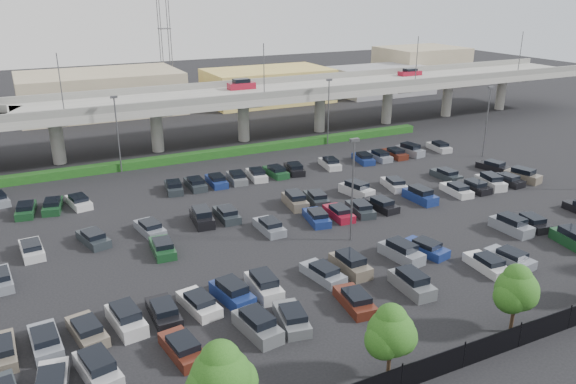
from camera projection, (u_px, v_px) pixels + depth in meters
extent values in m
plane|color=black|center=(311.00, 213.00, 61.94)|extent=(280.00, 280.00, 0.00)
cube|color=gray|center=(213.00, 99.00, 86.37)|extent=(150.00, 13.00, 1.10)
cube|color=slate|center=(227.00, 99.00, 80.75)|extent=(150.00, 0.50, 1.00)
cube|color=slate|center=(200.00, 86.00, 91.27)|extent=(150.00, 0.50, 1.00)
cylinder|color=gray|center=(57.00, 140.00, 78.13)|extent=(1.80, 1.80, 6.70)
cube|color=slate|center=(54.00, 118.00, 77.04)|extent=(2.60, 9.75, 0.50)
cylinder|color=gray|center=(157.00, 130.00, 83.96)|extent=(1.80, 1.80, 6.70)
cube|color=slate|center=(155.00, 109.00, 82.88)|extent=(2.60, 9.75, 0.50)
cylinder|color=gray|center=(244.00, 120.00, 89.80)|extent=(1.80, 1.80, 6.70)
cube|color=slate|center=(243.00, 101.00, 88.72)|extent=(2.60, 9.75, 0.50)
cylinder|color=gray|center=(320.00, 112.00, 95.63)|extent=(1.80, 1.80, 6.70)
cube|color=slate|center=(320.00, 94.00, 94.55)|extent=(2.60, 9.75, 0.50)
cylinder|color=gray|center=(387.00, 105.00, 101.47)|extent=(1.80, 1.80, 6.70)
cube|color=slate|center=(388.00, 87.00, 100.39)|extent=(2.60, 9.75, 0.50)
cylinder|color=gray|center=(447.00, 99.00, 107.30)|extent=(1.80, 1.80, 6.70)
cube|color=slate|center=(449.00, 82.00, 106.22)|extent=(2.60, 9.75, 0.50)
cylinder|color=gray|center=(501.00, 93.00, 113.14)|extent=(1.80, 1.80, 6.70)
cube|color=slate|center=(503.00, 77.00, 112.06)|extent=(2.60, 9.75, 0.50)
cube|color=maroon|center=(241.00, 86.00, 91.03)|extent=(4.40, 1.82, 1.05)
cube|color=black|center=(241.00, 81.00, 90.75)|extent=(2.60, 1.60, 0.65)
cube|color=maroon|center=(410.00, 73.00, 105.24)|extent=(4.40, 1.82, 0.82)
cube|color=black|center=(410.00, 70.00, 105.02)|extent=(2.30, 1.60, 0.50)
cylinder|color=#4D4D52|center=(61.00, 85.00, 70.51)|extent=(0.14, 0.14, 8.00)
cylinder|color=#4D4D52|center=(264.00, 71.00, 82.18)|extent=(0.14, 0.14, 8.00)
cylinder|color=#4D4D52|center=(417.00, 61.00, 93.85)|extent=(0.14, 0.14, 8.00)
cylinder|color=#4D4D52|center=(520.00, 54.00, 103.85)|extent=(0.14, 0.14, 8.00)
cube|color=#103A12|center=(230.00, 152.00, 82.79)|extent=(66.00, 1.60, 1.10)
cube|color=black|center=(509.00, 340.00, 38.07)|extent=(70.00, 0.06, 1.80)
cylinder|color=black|center=(402.00, 377.00, 34.29)|extent=(0.10, 0.10, 2.00)
cylinder|color=black|center=(464.00, 355.00, 36.37)|extent=(0.10, 0.10, 2.00)
cylinder|color=black|center=(520.00, 335.00, 38.45)|extent=(0.10, 0.10, 2.00)
cylinder|color=black|center=(570.00, 317.00, 40.54)|extent=(0.10, 0.10, 2.00)
sphere|color=#1E4B14|center=(221.00, 377.00, 30.06)|extent=(3.39, 3.39, 3.39)
sphere|color=#1E4B14|center=(234.00, 381.00, 30.68)|extent=(2.67, 2.67, 2.67)
sphere|color=#1E4B14|center=(220.00, 361.00, 29.84)|extent=(2.30, 2.30, 2.30)
cylinder|color=#332316|center=(389.00, 365.00, 35.41)|extent=(0.26, 0.26, 1.96)
sphere|color=#1E4B14|center=(391.00, 333.00, 34.59)|extent=(3.04, 3.04, 3.04)
sphere|color=#1E4B14|center=(399.00, 337.00, 35.15)|extent=(2.39, 2.39, 2.39)
sphere|color=#1E4B14|center=(384.00, 341.00, 34.38)|extent=(2.39, 2.39, 2.39)
sphere|color=#1E4B14|center=(391.00, 320.00, 34.40)|extent=(2.06, 2.06, 2.06)
cylinder|color=#332316|center=(512.00, 320.00, 40.23)|extent=(0.26, 0.26, 1.97)
sphere|color=#1E4B14|center=(517.00, 290.00, 39.40)|extent=(3.07, 3.07, 3.07)
sphere|color=#1E4B14|center=(522.00, 294.00, 39.97)|extent=(2.41, 2.41, 2.41)
sphere|color=#1E4B14|center=(511.00, 297.00, 39.20)|extent=(2.41, 2.41, 2.41)
sphere|color=#1E4B14|center=(518.00, 278.00, 39.22)|extent=(2.08, 2.08, 2.08)
cube|color=black|center=(51.00, 379.00, 34.08)|extent=(1.94, 2.52, 0.50)
cube|color=#B3B2B7|center=(98.00, 371.00, 35.57)|extent=(2.65, 4.67, 1.05)
cube|color=black|center=(97.00, 360.00, 35.28)|extent=(2.08, 2.87, 0.65)
cube|color=#512015|center=(183.00, 349.00, 37.90)|extent=(2.41, 4.61, 0.82)
cube|color=black|center=(183.00, 343.00, 37.51)|extent=(1.90, 2.50, 0.50)
cube|color=slate|center=(257.00, 327.00, 40.15)|extent=(2.44, 4.62, 1.05)
cube|color=black|center=(257.00, 317.00, 39.87)|extent=(1.96, 2.80, 0.65)
cube|color=slate|center=(292.00, 319.00, 41.34)|extent=(2.56, 4.65, 0.82)
cube|color=black|center=(293.00, 313.00, 40.95)|extent=(1.98, 2.54, 0.50)
cube|color=#512015|center=(355.00, 302.00, 43.63)|extent=(2.29, 4.57, 0.82)
cube|color=black|center=(356.00, 296.00, 43.24)|extent=(1.85, 2.46, 0.50)
cube|color=slate|center=(412.00, 285.00, 45.88)|extent=(2.00, 4.47, 1.05)
cube|color=black|center=(412.00, 276.00, 45.60)|extent=(1.71, 2.67, 0.65)
cube|color=silver|center=(487.00, 265.00, 49.36)|extent=(2.13, 4.52, 0.82)
cube|color=black|center=(489.00, 260.00, 48.97)|extent=(1.76, 2.41, 0.50)
cube|color=slate|center=(510.00, 259.00, 50.50)|extent=(2.36, 4.59, 0.82)
cube|color=black|center=(512.00, 253.00, 50.12)|extent=(1.88, 2.48, 0.50)
cube|color=#174221|center=(572.00, 240.00, 53.90)|extent=(2.57, 4.65, 1.05)
cube|color=black|center=(574.00, 233.00, 53.62)|extent=(2.04, 2.84, 0.65)
cube|color=#696052|center=(1.00, 353.00, 37.52)|extent=(1.99, 4.47, 0.82)
cube|color=black|center=(0.00, 346.00, 37.13)|extent=(1.69, 2.36, 0.50)
cube|color=slate|center=(46.00, 342.00, 38.67)|extent=(2.13, 4.52, 0.82)
cube|color=black|center=(45.00, 336.00, 38.28)|extent=(1.76, 2.41, 0.50)
cube|color=#696052|center=(87.00, 332.00, 39.81)|extent=(2.59, 4.66, 0.82)
cube|color=black|center=(87.00, 326.00, 39.43)|extent=(1.99, 2.55, 0.50)
cube|color=silver|center=(126.00, 321.00, 40.92)|extent=(2.41, 4.61, 1.05)
cube|color=black|center=(125.00, 311.00, 40.64)|extent=(1.95, 2.80, 0.65)
cube|color=black|center=(164.00, 313.00, 42.10)|extent=(1.82, 4.40, 0.82)
cube|color=black|center=(164.00, 307.00, 41.72)|extent=(1.60, 2.30, 0.50)
cube|color=silver|center=(199.00, 304.00, 43.25)|extent=(2.54, 4.65, 0.82)
cube|color=black|center=(199.00, 298.00, 42.87)|extent=(1.97, 2.54, 0.50)
cube|color=navy|center=(232.00, 295.00, 44.36)|extent=(2.55, 4.65, 1.05)
cube|color=black|center=(232.00, 286.00, 44.07)|extent=(2.03, 2.84, 0.65)
cube|color=silver|center=(264.00, 287.00, 45.50)|extent=(1.95, 4.45, 1.05)
cube|color=black|center=(264.00, 278.00, 45.22)|extent=(1.68, 2.65, 0.65)
cube|color=slate|center=(323.00, 274.00, 47.83)|extent=(2.51, 4.64, 0.82)
cube|color=black|center=(324.00, 268.00, 47.45)|extent=(1.95, 2.53, 0.50)
cube|color=#696052|center=(350.00, 266.00, 48.94)|extent=(1.94, 4.45, 1.05)
cube|color=black|center=(351.00, 258.00, 48.66)|extent=(1.67, 2.64, 0.65)
cube|color=slate|center=(401.00, 254.00, 51.23)|extent=(2.40, 4.61, 1.05)
cube|color=black|center=(402.00, 245.00, 50.95)|extent=(1.94, 2.79, 0.65)
cube|color=navy|center=(425.00, 249.00, 52.42)|extent=(2.77, 4.70, 0.82)
cube|color=black|center=(427.00, 244.00, 52.04)|extent=(2.08, 2.60, 0.50)
cube|color=slate|center=(511.00, 227.00, 56.96)|extent=(2.00, 4.47, 1.05)
cube|color=black|center=(512.00, 219.00, 56.68)|extent=(1.70, 2.66, 0.65)
cube|color=black|center=(530.00, 223.00, 58.15)|extent=(2.47, 4.63, 0.82)
cube|color=black|center=(533.00, 218.00, 57.77)|extent=(1.93, 2.52, 0.50)
cube|color=slate|center=(0.00, 280.00, 46.78)|extent=(2.18, 4.54, 0.82)
cube|color=#174221|center=(163.00, 248.00, 52.51)|extent=(2.08, 4.50, 0.82)
cube|color=black|center=(163.00, 243.00, 52.12)|extent=(1.74, 2.39, 0.50)
cube|color=slate|center=(269.00, 227.00, 57.09)|extent=(1.90, 4.43, 0.82)
cube|color=black|center=(270.00, 222.00, 56.71)|extent=(1.64, 2.33, 0.50)
cube|color=navy|center=(317.00, 218.00, 59.38)|extent=(2.53, 4.64, 0.82)
cube|color=black|center=(318.00, 213.00, 59.00)|extent=(1.96, 2.54, 0.50)
cube|color=maroon|center=(339.00, 214.00, 60.53)|extent=(2.09, 4.50, 0.82)
cube|color=black|center=(340.00, 209.00, 60.14)|extent=(1.74, 2.39, 0.50)
cube|color=#252C31|center=(360.00, 210.00, 61.68)|extent=(2.47, 4.63, 0.82)
cube|color=black|center=(361.00, 205.00, 61.29)|extent=(1.93, 2.52, 0.50)
cube|color=black|center=(381.00, 205.00, 62.82)|extent=(2.21, 4.54, 0.82)
cube|color=black|center=(382.00, 201.00, 62.44)|extent=(1.80, 2.43, 0.50)
cube|color=navy|center=(420.00, 197.00, 65.07)|extent=(1.98, 4.46, 1.05)
cube|color=black|center=(421.00, 190.00, 64.79)|extent=(1.70, 2.66, 0.65)
cube|color=silver|center=(456.00, 191.00, 67.41)|extent=(2.20, 4.54, 0.82)
cube|color=black|center=(458.00, 186.00, 67.02)|extent=(1.80, 2.43, 0.50)
cube|color=black|center=(474.00, 187.00, 68.55)|extent=(1.82, 4.40, 0.82)
cube|color=black|center=(476.00, 183.00, 68.17)|extent=(1.60, 2.30, 0.50)
cube|color=silver|center=(491.00, 183.00, 69.66)|extent=(2.64, 4.67, 1.05)
cube|color=black|center=(491.00, 177.00, 69.38)|extent=(2.08, 2.86, 0.65)
cube|color=black|center=(507.00, 181.00, 70.84)|extent=(2.12, 4.51, 0.82)
cube|color=black|center=(509.00, 176.00, 70.46)|extent=(1.76, 2.40, 0.50)
cube|color=#696052|center=(523.00, 177.00, 71.95)|extent=(2.87, 4.72, 1.05)
cube|color=black|center=(523.00, 171.00, 71.67)|extent=(2.21, 2.92, 0.65)
cube|color=silver|center=(32.00, 250.00, 52.13)|extent=(2.13, 4.52, 0.82)
cube|color=black|center=(31.00, 245.00, 51.74)|extent=(1.76, 2.41, 0.50)
cube|color=#252C31|center=(93.00, 239.00, 54.42)|extent=(2.87, 4.72, 0.82)
cube|color=black|center=(93.00, 234.00, 54.04)|extent=(2.13, 2.63, 0.50)
cube|color=slate|center=(150.00, 229.00, 56.71)|extent=(2.51, 4.64, 0.82)
cube|color=black|center=(150.00, 224.00, 56.33)|extent=(1.96, 2.53, 0.50)
cube|color=black|center=(202.00, 219.00, 58.97)|extent=(2.22, 4.55, 1.05)
cube|color=black|center=(202.00, 211.00, 58.68)|extent=(1.84, 2.74, 0.65)
cube|color=#252C31|center=(227.00, 215.00, 60.15)|extent=(1.91, 4.44, 0.82)
cube|color=black|center=(227.00, 210.00, 59.77)|extent=(1.65, 2.33, 0.50)
cube|color=#696052|center=(295.00, 202.00, 63.55)|extent=(2.34, 4.59, 1.05)
cube|color=black|center=(295.00, 195.00, 63.27)|extent=(1.91, 2.78, 0.65)
cube|color=#252C31|center=(316.00, 199.00, 64.74)|extent=(2.50, 4.63, 0.82)
cube|color=black|center=(317.00, 194.00, 64.35)|extent=(1.95, 2.53, 0.50)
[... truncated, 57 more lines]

